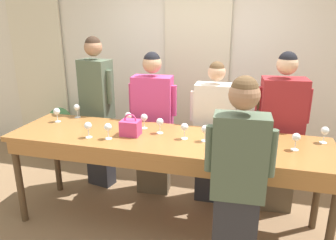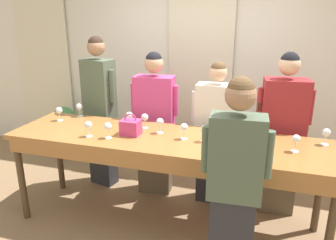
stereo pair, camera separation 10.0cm
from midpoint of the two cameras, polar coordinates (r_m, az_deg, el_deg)
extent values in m
plane|color=#846647|center=(3.63, -1.18, -17.57)|extent=(18.00, 18.00, 0.00)
cube|color=silver|center=(4.60, 4.48, 9.05)|extent=(12.00, 0.06, 2.80)
cube|color=beige|center=(5.57, -22.04, 8.80)|extent=(0.88, 0.03, 2.69)
cube|color=beige|center=(4.54, 4.31, 8.23)|extent=(0.88, 0.03, 2.69)
cube|color=#9E6633|center=(3.17, -1.29, -3.45)|extent=(3.11, 0.82, 0.05)
cube|color=#9E6633|center=(2.87, -3.52, -7.81)|extent=(2.99, 0.03, 0.12)
cylinder|color=#4C3823|center=(3.79, -25.17, -9.66)|extent=(0.07, 0.07, 0.93)
cylinder|color=#4C3823|center=(3.06, 25.67, -16.61)|extent=(0.07, 0.07, 0.93)
cylinder|color=#4C3823|center=(4.26, -19.51, -5.88)|extent=(0.07, 0.07, 0.93)
cylinder|color=#4C3823|center=(3.63, 23.93, -10.74)|extent=(0.07, 0.07, 0.93)
cylinder|color=black|center=(3.34, 14.34, -0.55)|extent=(0.08, 0.08, 0.21)
cone|color=black|center=(3.31, 14.51, 1.54)|extent=(0.08, 0.08, 0.05)
cylinder|color=black|center=(3.29, 14.59, 2.52)|extent=(0.03, 0.03, 0.07)
cylinder|color=white|center=(3.35, 14.33, -0.72)|extent=(0.09, 0.09, 0.08)
cube|color=#C63870|center=(3.22, -7.42, -1.36)|extent=(0.18, 0.15, 0.15)
torus|color=#C63870|center=(3.20, -7.48, 0.02)|extent=(0.12, 0.01, 0.12)
cylinder|color=white|center=(3.07, 20.31, -4.85)|extent=(0.07, 0.07, 0.00)
cylinder|color=white|center=(3.06, 20.40, -4.08)|extent=(0.01, 0.01, 0.08)
sphere|color=white|center=(3.03, 20.55, -2.80)|extent=(0.07, 0.07, 0.07)
cylinder|color=white|center=(3.42, -4.99, -1.41)|extent=(0.07, 0.07, 0.00)
cylinder|color=white|center=(3.41, -5.01, -0.71)|extent=(0.01, 0.01, 0.08)
sphere|color=white|center=(3.38, -5.04, 0.46)|extent=(0.07, 0.07, 0.07)
cylinder|color=white|center=(3.19, -11.20, -3.19)|extent=(0.07, 0.07, 0.00)
cylinder|color=white|center=(3.17, -11.25, -2.45)|extent=(0.01, 0.01, 0.08)
sphere|color=white|center=(3.15, -11.33, -1.20)|extent=(0.07, 0.07, 0.07)
cylinder|color=white|center=(3.33, 24.62, -3.60)|extent=(0.07, 0.07, 0.00)
cylinder|color=white|center=(3.32, 24.72, -2.89)|extent=(0.01, 0.01, 0.08)
sphere|color=white|center=(3.30, 24.88, -1.70)|extent=(0.07, 0.07, 0.07)
cylinder|color=white|center=(3.28, -2.30, -2.26)|extent=(0.07, 0.07, 0.00)
cylinder|color=white|center=(3.26, -2.31, -1.53)|extent=(0.01, 0.01, 0.08)
sphere|color=white|center=(3.24, -2.32, -0.31)|extent=(0.07, 0.07, 0.07)
sphere|color=maroon|center=(3.24, -2.32, -0.46)|extent=(0.05, 0.05, 0.05)
cylinder|color=white|center=(3.83, -19.36, -0.25)|extent=(0.07, 0.07, 0.00)
cylinder|color=white|center=(3.82, -19.43, 0.38)|extent=(0.01, 0.01, 0.08)
sphere|color=white|center=(3.80, -19.55, 1.43)|extent=(0.07, 0.07, 0.07)
cylinder|color=white|center=(3.26, -14.48, -2.92)|extent=(0.07, 0.07, 0.00)
cylinder|color=white|center=(3.25, -14.54, -2.19)|extent=(0.01, 0.01, 0.08)
sphere|color=white|center=(3.22, -14.65, -0.97)|extent=(0.07, 0.07, 0.07)
cylinder|color=white|center=(3.32, 12.08, -2.37)|extent=(0.07, 0.07, 0.00)
cylinder|color=white|center=(3.31, 12.13, -1.66)|extent=(0.01, 0.01, 0.08)
sphere|color=white|center=(3.28, 12.21, -0.45)|extent=(0.07, 0.07, 0.07)
cylinder|color=white|center=(3.49, -7.68, -1.09)|extent=(0.07, 0.07, 0.00)
cylinder|color=white|center=(3.48, -7.71, -0.40)|extent=(0.01, 0.01, 0.08)
sphere|color=white|center=(3.46, -7.76, 0.75)|extent=(0.07, 0.07, 0.07)
cylinder|color=white|center=(3.13, 1.95, -3.24)|extent=(0.07, 0.07, 0.00)
cylinder|color=white|center=(3.11, 1.96, -2.49)|extent=(0.01, 0.01, 0.08)
sphere|color=white|center=(3.09, 1.98, -1.22)|extent=(0.07, 0.07, 0.07)
cylinder|color=white|center=(3.09, 5.48, -3.64)|extent=(0.07, 0.07, 0.00)
cylinder|color=white|center=(3.07, 5.51, -2.88)|extent=(0.01, 0.01, 0.08)
sphere|color=white|center=(3.04, 5.55, -1.59)|extent=(0.07, 0.07, 0.07)
cylinder|color=white|center=(3.92, -16.17, 0.48)|extent=(0.07, 0.07, 0.00)
cylinder|color=white|center=(3.91, -16.22, 1.09)|extent=(0.01, 0.01, 0.08)
sphere|color=white|center=(3.89, -16.32, 2.13)|extent=(0.07, 0.07, 0.07)
sphere|color=maroon|center=(3.89, -16.31, 2.00)|extent=(0.05, 0.05, 0.05)
cube|color=#28282D|center=(4.28, -12.36, -5.35)|extent=(0.35, 0.25, 0.90)
cube|color=#4C5B47|center=(4.03, -13.13, 5.19)|extent=(0.41, 0.30, 0.71)
sphere|color=#9E7051|center=(3.95, -13.64, 12.20)|extent=(0.21, 0.21, 0.21)
sphere|color=#332319|center=(3.95, -13.68, 12.72)|extent=(0.18, 0.18, 0.18)
cylinder|color=#4C5B47|center=(3.89, -10.85, 5.69)|extent=(0.08, 0.08, 0.39)
cylinder|color=#4C5B47|center=(4.15, -15.36, 6.14)|extent=(0.08, 0.08, 0.39)
cube|color=brown|center=(4.03, -3.26, -7.10)|extent=(0.40, 0.23, 0.81)
cube|color=#C63D7A|center=(3.78, -3.46, 2.86)|extent=(0.47, 0.27, 0.64)
sphere|color=tan|center=(3.69, -3.59, 9.76)|extent=(0.21, 0.21, 0.21)
sphere|color=black|center=(3.69, -3.60, 10.34)|extent=(0.19, 0.19, 0.19)
cylinder|color=#C63D7A|center=(3.72, 0.21, 3.38)|extent=(0.07, 0.07, 0.35)
cylinder|color=#C63D7A|center=(3.84, -7.04, 3.72)|extent=(0.07, 0.07, 0.35)
cube|color=#28282D|center=(3.89, 6.98, -8.42)|extent=(0.38, 0.21, 0.78)
cube|color=silver|center=(3.64, 7.39, 1.48)|extent=(0.45, 0.25, 0.62)
sphere|color=#DBAD89|center=(3.54, 7.67, 8.25)|extent=(0.19, 0.19, 0.19)
sphere|color=brown|center=(3.53, 7.70, 8.79)|extent=(0.17, 0.17, 0.17)
cylinder|color=silver|center=(3.61, 11.24, 1.90)|extent=(0.07, 0.07, 0.34)
cylinder|color=silver|center=(3.66, 3.65, 2.44)|extent=(0.07, 0.07, 0.34)
cube|color=brown|center=(3.86, 17.42, -8.95)|extent=(0.40, 0.27, 0.83)
cube|color=maroon|center=(3.60, 18.53, 1.73)|extent=(0.48, 0.32, 0.66)
sphere|color=#DBAD89|center=(3.50, 19.30, 9.13)|extent=(0.21, 0.21, 0.21)
sphere|color=black|center=(3.50, 19.36, 9.73)|extent=(0.19, 0.19, 0.19)
cylinder|color=maroon|center=(3.63, 22.42, 2.26)|extent=(0.08, 0.08, 0.36)
cylinder|color=maroon|center=(3.55, 14.70, 2.70)|extent=(0.08, 0.08, 0.36)
cube|color=#4C5B47|center=(2.43, 11.22, -6.34)|extent=(0.41, 0.23, 0.64)
sphere|color=#9E7051|center=(2.28, 11.92, 4.32)|extent=(0.22, 0.22, 0.22)
sphere|color=brown|center=(2.27, 11.98, 5.24)|extent=(0.19, 0.19, 0.19)
cylinder|color=#4C5B47|center=(2.41, 6.10, -4.96)|extent=(0.07, 0.07, 0.35)
cylinder|color=#4C5B47|center=(2.42, 16.47, -5.60)|extent=(0.07, 0.07, 0.35)
cylinder|color=#935B3D|center=(5.33, -18.35, -4.87)|extent=(0.26, 0.26, 0.25)
ellipsoid|color=#47844C|center=(5.20, -18.76, -1.00)|extent=(0.40, 0.40, 0.57)
camera|label=1|loc=(0.05, -90.90, -0.29)|focal=35.00mm
camera|label=2|loc=(0.05, 89.10, 0.29)|focal=35.00mm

